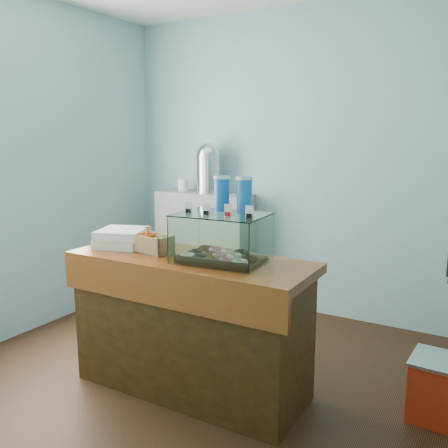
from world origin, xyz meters
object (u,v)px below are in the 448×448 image
Objects in this scene: counter at (190,323)px; display_case at (224,234)px; red_cooler at (448,391)px; coffee_urn at (209,167)px.

display_case reaches higher than counter.
display_case is at bearing -159.40° from red_cooler.
counter is 3.60× the size of red_cooler.
counter is at bearing -171.67° from display_case.
counter is 2.82× the size of display_case.
display_case is 1.87m from coffee_urn.
red_cooler is (1.51, 0.45, -0.27)m from counter.
display_case is at bearing -55.16° from coffee_urn.
red_cooler is at bearing 16.59° from counter.
red_cooler is at bearing -25.46° from coffee_urn.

